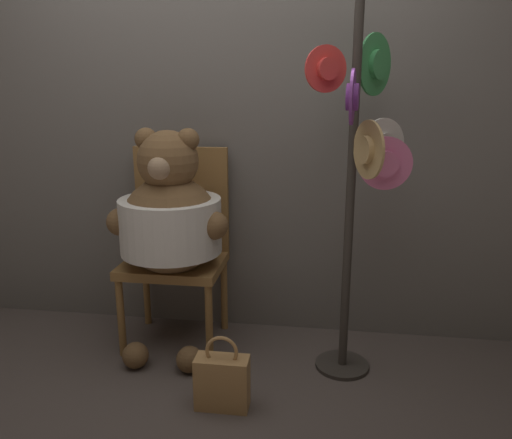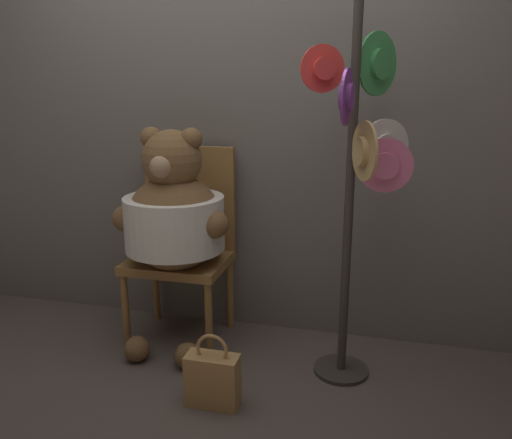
{
  "view_description": "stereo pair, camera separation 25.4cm",
  "coord_description": "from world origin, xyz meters",
  "px_view_note": "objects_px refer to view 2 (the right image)",
  "views": [
    {
      "loc": [
        0.61,
        -2.22,
        1.43
      ],
      "look_at": [
        0.26,
        0.22,
        0.78
      ],
      "focal_mm": 35.0,
      "sensor_mm": 36.0,
      "label": 1
    },
    {
      "loc": [
        0.86,
        -2.17,
        1.43
      ],
      "look_at": [
        0.26,
        0.22,
        0.78
      ],
      "focal_mm": 35.0,
      "sensor_mm": 36.0,
      "label": 2
    }
  ],
  "objects_px": {
    "teddy_bear": "(174,217)",
    "handbag_on_ground": "(213,379)",
    "hat_display_rack": "(360,166)",
    "chair": "(184,237)"
  },
  "relations": [
    {
      "from": "chair",
      "to": "hat_display_rack",
      "type": "height_order",
      "value": "hat_display_rack"
    },
    {
      "from": "teddy_bear",
      "to": "handbag_on_ground",
      "type": "height_order",
      "value": "teddy_bear"
    },
    {
      "from": "teddy_bear",
      "to": "hat_display_rack",
      "type": "distance_m",
      "value": 1.03
    },
    {
      "from": "hat_display_rack",
      "to": "handbag_on_ground",
      "type": "relative_size",
      "value": 5.19
    },
    {
      "from": "chair",
      "to": "teddy_bear",
      "type": "relative_size",
      "value": 0.9
    },
    {
      "from": "handbag_on_ground",
      "to": "chair",
      "type": "bearing_deg",
      "value": 120.57
    },
    {
      "from": "hat_display_rack",
      "to": "handbag_on_ground",
      "type": "distance_m",
      "value": 1.2
    },
    {
      "from": "teddy_bear",
      "to": "handbag_on_ground",
      "type": "bearing_deg",
      "value": -52.95
    },
    {
      "from": "chair",
      "to": "hat_display_rack",
      "type": "xyz_separation_m",
      "value": [
        0.99,
        -0.25,
        0.49
      ]
    },
    {
      "from": "teddy_bear",
      "to": "hat_display_rack",
      "type": "xyz_separation_m",
      "value": [
        0.98,
        -0.08,
        0.33
      ]
    }
  ]
}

